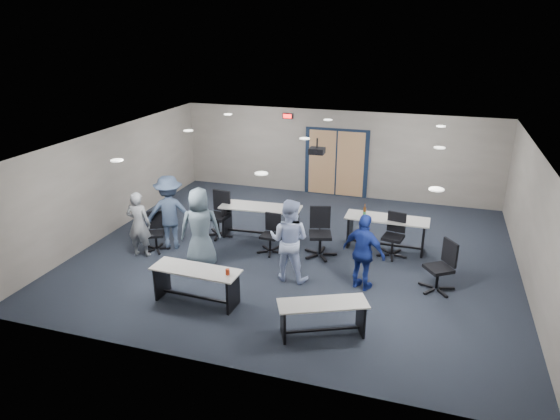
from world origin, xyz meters
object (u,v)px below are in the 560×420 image
(table_front_left, at_px, (197,279))
(table_back_right, at_px, (386,227))
(chair_back_a, at_px, (218,215))
(chair_back_c, at_px, (320,233))
(person_plaid, at_px, (200,228))
(chair_back_b, at_px, (270,234))
(person_back, at_px, (170,212))
(chair_back_d, at_px, (393,236))
(person_lightblue, at_px, (289,240))
(chair_loose_right, at_px, (439,267))
(person_navy, at_px, (364,252))
(person_gray, at_px, (139,224))
(table_front_right, at_px, (322,313))
(chair_loose_left, at_px, (155,232))
(table_back_left, at_px, (261,216))

(table_front_left, bearing_deg, table_back_right, 50.31)
(chair_back_a, relative_size, chair_back_c, 1.00)
(chair_back_c, distance_m, person_plaid, 2.78)
(chair_back_b, relative_size, person_back, 0.52)
(table_back_right, bearing_deg, chair_back_c, -147.44)
(chair_back_d, distance_m, person_lightblue, 2.71)
(table_front_left, relative_size, chair_loose_right, 1.65)
(chair_back_d, xyz_separation_m, chair_loose_right, (1.04, -1.36, 0.02))
(table_front_left, relative_size, person_lightblue, 0.99)
(chair_back_d, xyz_separation_m, person_navy, (-0.44, -1.73, 0.30))
(table_front_left, distance_m, table_back_right, 4.88)
(chair_back_a, height_order, chair_back_b, chair_back_a)
(table_front_left, bearing_deg, person_gray, 147.76)
(chair_back_a, bearing_deg, person_gray, -122.25)
(chair_loose_right, xyz_separation_m, person_back, (-6.25, 0.24, 0.37))
(chair_back_a, distance_m, person_lightblue, 2.93)
(chair_back_c, relative_size, person_plaid, 0.64)
(table_back_right, bearing_deg, chair_back_b, -157.07)
(table_front_left, bearing_deg, person_plaid, 114.86)
(chair_back_b, xyz_separation_m, chair_loose_right, (3.85, -0.68, 0.07))
(table_front_right, xyz_separation_m, person_back, (-4.35, 2.48, 0.48))
(chair_back_a, relative_size, person_lightblue, 0.65)
(chair_loose_left, bearing_deg, chair_back_c, -10.86)
(chair_back_c, distance_m, chair_loose_right, 2.81)
(chair_loose_right, xyz_separation_m, person_navy, (-1.48, -0.37, 0.27))
(chair_loose_left, bearing_deg, chair_back_d, -9.64)
(table_back_left, bearing_deg, person_back, -149.48)
(person_plaid, bearing_deg, chair_back_b, -163.90)
(person_lightblue, bearing_deg, person_back, -8.54)
(table_back_right, bearing_deg, person_lightblue, -129.13)
(chair_loose_left, xyz_separation_m, person_back, (0.28, 0.27, 0.45))
(chair_back_b, bearing_deg, person_lightblue, -50.24)
(table_back_right, height_order, chair_loose_right, table_back_right)
(table_front_right, xyz_separation_m, table_back_right, (0.65, 3.99, 0.12))
(chair_loose_right, height_order, person_plaid, person_plaid)
(chair_back_a, relative_size, person_plaid, 0.64)
(table_back_right, relative_size, chair_loose_right, 1.83)
(chair_loose_right, distance_m, person_navy, 1.56)
(chair_back_a, xyz_separation_m, person_back, (-0.79, -0.98, 0.33))
(table_front_left, xyz_separation_m, person_back, (-1.75, 2.13, 0.42))
(person_plaid, height_order, person_lightblue, person_plaid)
(chair_back_b, xyz_separation_m, person_gray, (-2.87, -1.06, 0.32))
(chair_back_a, bearing_deg, chair_loose_left, -124.37)
(chair_loose_left, xyz_separation_m, person_gray, (-0.20, -0.35, 0.32))
(table_back_left, bearing_deg, chair_back_c, -24.15)
(chair_loose_right, bearing_deg, table_front_left, -102.35)
(table_back_right, relative_size, chair_loose_left, 2.13)
(chair_back_a, height_order, chair_loose_left, chair_back_a)
(chair_back_d, bearing_deg, person_lightblue, -127.90)
(person_lightblue, bearing_deg, chair_back_b, -50.96)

